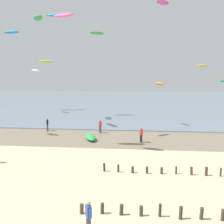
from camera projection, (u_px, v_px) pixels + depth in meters
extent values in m
cube|color=#7A6D59|center=(112.00, 138.00, 32.30)|extent=(120.00, 8.66, 0.01)
cube|color=slate|center=(127.00, 102.00, 70.99)|extent=(160.00, 70.00, 0.10)
cylinder|color=#493B27|center=(82.00, 209.00, 15.23)|extent=(0.23, 0.22, 0.57)
cylinder|color=#42302C|center=(102.00, 208.00, 15.23)|extent=(0.21, 0.21, 0.62)
cylinder|color=#423A29|center=(121.00, 210.00, 15.09)|extent=(0.23, 0.21, 0.62)
cylinder|color=#3D3D24|center=(141.00, 211.00, 14.99)|extent=(0.20, 0.20, 0.58)
cylinder|color=#403125|center=(160.00, 210.00, 14.89)|extent=(0.17, 0.19, 0.75)
cylinder|color=#433127|center=(181.00, 213.00, 14.65)|extent=(0.21, 0.21, 0.73)
cylinder|color=#3C3924|center=(202.00, 213.00, 14.63)|extent=(0.22, 0.22, 0.68)
cylinder|color=#3D3629|center=(223.00, 215.00, 14.51)|extent=(0.21, 0.21, 0.64)
cylinder|color=#413226|center=(104.00, 167.00, 21.68)|extent=(0.20, 0.21, 0.67)
cylinder|color=#4D3829|center=(118.00, 168.00, 21.48)|extent=(0.18, 0.20, 0.63)
cylinder|color=#4B3A22|center=(133.00, 170.00, 21.34)|extent=(0.22, 0.23, 0.53)
cylinder|color=#403125|center=(147.00, 170.00, 21.23)|extent=(0.19, 0.19, 0.55)
cylinder|color=#493327|center=(162.00, 171.00, 21.13)|extent=(0.20, 0.21, 0.52)
cylinder|color=#48372A|center=(176.00, 170.00, 21.10)|extent=(0.15, 0.15, 0.61)
cylinder|color=#4C3C26|center=(191.00, 171.00, 20.91)|extent=(0.22, 0.22, 0.65)
cylinder|color=#453426|center=(206.00, 171.00, 20.79)|extent=(0.22, 0.24, 0.67)
cylinder|color=#42392A|center=(221.00, 172.00, 20.65)|extent=(0.16, 0.15, 0.65)
cylinder|color=#232328|center=(141.00, 138.00, 30.53)|extent=(0.16, 0.16, 0.88)
cylinder|color=#232328|center=(142.00, 139.00, 30.34)|extent=(0.16, 0.16, 0.88)
cube|color=red|center=(141.00, 132.00, 30.32)|extent=(0.39, 0.42, 0.60)
sphere|color=#9E7051|center=(141.00, 128.00, 30.26)|extent=(0.22, 0.22, 0.22)
cylinder|color=red|center=(140.00, 132.00, 30.54)|extent=(0.09, 0.09, 0.52)
cylinder|color=red|center=(142.00, 133.00, 30.12)|extent=(0.09, 0.09, 0.52)
cylinder|color=#4C4C56|center=(101.00, 130.00, 35.08)|extent=(0.16, 0.16, 0.88)
cylinder|color=#4C4C56|center=(100.00, 129.00, 35.24)|extent=(0.16, 0.16, 0.88)
cube|color=red|center=(100.00, 124.00, 35.05)|extent=(0.41, 0.41, 0.60)
sphere|color=#9E7051|center=(100.00, 121.00, 34.99)|extent=(0.22, 0.22, 0.22)
cylinder|color=red|center=(101.00, 125.00, 34.88)|extent=(0.09, 0.09, 0.52)
cylinder|color=red|center=(99.00, 124.00, 35.24)|extent=(0.09, 0.09, 0.52)
cylinder|color=#383842|center=(48.00, 128.00, 36.40)|extent=(0.16, 0.16, 0.88)
cylinder|color=#383842|center=(47.00, 128.00, 36.18)|extent=(0.16, 0.16, 0.88)
cube|color=black|center=(47.00, 122.00, 36.18)|extent=(0.29, 0.40, 0.60)
sphere|color=#9E7051|center=(47.00, 119.00, 36.12)|extent=(0.22, 0.22, 0.22)
cylinder|color=black|center=(48.00, 122.00, 36.42)|extent=(0.09, 0.09, 0.52)
cylinder|color=black|center=(47.00, 123.00, 35.95)|extent=(0.09, 0.09, 0.52)
cylinder|color=#383842|center=(88.00, 224.00, 13.40)|extent=(0.16, 0.16, 0.88)
cube|color=#2D4CA5|center=(88.00, 211.00, 13.19)|extent=(0.37, 0.42, 0.60)
sphere|color=tan|center=(88.00, 203.00, 13.13)|extent=(0.22, 0.22, 0.22)
cylinder|color=#2D4CA5|center=(90.00, 214.00, 12.98)|extent=(0.09, 0.09, 0.52)
cylinder|color=#2D4CA5|center=(87.00, 210.00, 13.42)|extent=(0.09, 0.09, 0.52)
ellipsoid|color=green|center=(90.00, 137.00, 31.72)|extent=(2.10, 3.25, 0.61)
ellipsoid|color=green|center=(223.00, 81.00, 43.72)|extent=(1.99, 2.23, 0.50)
ellipsoid|color=orange|center=(159.00, 84.00, 39.05)|extent=(1.72, 2.32, 0.57)
ellipsoid|color=yellow|center=(46.00, 61.00, 53.84)|extent=(2.72, 2.58, 0.50)
ellipsoid|color=white|center=(35.00, 71.00, 50.67)|extent=(2.84, 2.91, 0.77)
ellipsoid|color=yellow|center=(202.00, 66.00, 50.35)|extent=(1.99, 0.72, 0.58)
ellipsoid|color=#2384D1|center=(11.00, 32.00, 52.31)|extent=(3.64, 1.98, 0.63)
ellipsoid|color=green|center=(38.00, 18.00, 36.52)|extent=(2.61, 3.33, 0.72)
ellipsoid|color=#2384D1|center=(57.00, 15.00, 45.35)|extent=(3.59, 1.43, 0.73)
ellipsoid|color=green|center=(97.00, 33.00, 31.46)|extent=(1.92, 1.74, 0.42)
ellipsoid|color=#E54C99|center=(63.00, 15.00, 25.12)|extent=(2.39, 1.58, 0.63)
ellipsoid|color=#E54C99|center=(163.00, 2.00, 45.19)|extent=(2.95, 3.18, 0.86)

